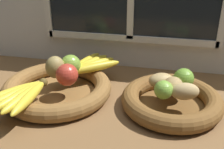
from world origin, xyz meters
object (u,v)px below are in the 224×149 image
at_px(fruit_bowl_right, 171,101).
at_px(apple_red_right, 67,75).
at_px(fruit_bowl_left, 57,89).
at_px(lime_near, 164,90).
at_px(apple_green_back, 71,65).
at_px(potato_large, 173,85).
at_px(lime_far, 184,78).
at_px(potato_back, 180,80).
at_px(potato_oblong, 161,80).
at_px(pear_brown, 55,67).
at_px(banana_bunch_back, 90,65).
at_px(potato_small, 185,91).
at_px(banana_bunch_front, 21,95).

bearing_deg(fruit_bowl_right, apple_red_right, -176.81).
height_order(fruit_bowl_left, lime_near, lime_near).
height_order(fruit_bowl_right, apple_green_back, apple_green_back).
bearing_deg(potato_large, lime_near, -123.69).
bearing_deg(lime_far, potato_back, 152.74).
bearing_deg(lime_far, lime_near, -125.84).
xyz_separation_m(fruit_bowl_right, lime_far, (0.03, 0.04, 0.06)).
xyz_separation_m(potato_oblong, potato_back, (0.06, 0.02, -0.00)).
bearing_deg(potato_back, fruit_bowl_right, -114.44).
bearing_deg(pear_brown, fruit_bowl_left, -66.63).
bearing_deg(apple_green_back, potato_back, -2.10).
bearing_deg(potato_oblong, fruit_bowl_left, -175.09).
distance_m(fruit_bowl_left, lime_near, 0.34).
distance_m(apple_green_back, pear_brown, 0.05).
xyz_separation_m(apple_green_back, potato_large, (0.33, -0.06, -0.01)).
distance_m(fruit_bowl_left, banana_bunch_back, 0.14).
distance_m(potato_small, potato_large, 0.04).
relative_size(apple_red_right, banana_bunch_front, 0.35).
relative_size(pear_brown, potato_large, 1.21).
bearing_deg(lime_far, apple_green_back, 177.13).
height_order(fruit_bowl_left, fruit_bowl_right, same).
relative_size(apple_green_back, potato_small, 0.83).
height_order(potato_oblong, lime_near, lime_near).
height_order(apple_green_back, lime_near, apple_green_back).
distance_m(pear_brown, potato_oblong, 0.33).
bearing_deg(potato_back, apple_green_back, 177.90).
relative_size(potato_small, lime_far, 1.33).
distance_m(fruit_bowl_right, apple_green_back, 0.34).
relative_size(potato_small, lime_near, 1.51).
height_order(banana_bunch_front, potato_large, potato_large).
bearing_deg(fruit_bowl_left, apple_green_back, 62.39).
relative_size(potato_back, lime_far, 1.36).
xyz_separation_m(lime_near, lime_far, (0.06, 0.08, 0.00)).
relative_size(apple_red_right, potato_back, 0.83).
relative_size(fruit_bowl_right, apple_red_right, 4.36).
xyz_separation_m(banana_bunch_back, potato_back, (0.30, -0.07, 0.01)).
distance_m(fruit_bowl_right, apple_red_right, 0.32).
distance_m(fruit_bowl_left, banana_bunch_front, 0.14).
bearing_deg(banana_bunch_front, lime_far, 20.55).
bearing_deg(apple_red_right, potato_oblong, 9.22).
relative_size(pear_brown, potato_small, 0.91).
height_order(apple_green_back, potato_back, apple_green_back).
distance_m(potato_back, lime_near, 0.09).
bearing_deg(potato_small, potato_back, 98.97).
relative_size(apple_red_right, potato_large, 1.12).
height_order(fruit_bowl_left, apple_red_right, apple_red_right).
relative_size(fruit_bowl_right, potato_large, 4.89).
distance_m(banana_bunch_front, potato_small, 0.45).
relative_size(apple_red_right, pear_brown, 0.93).
distance_m(apple_red_right, lime_near, 0.29).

